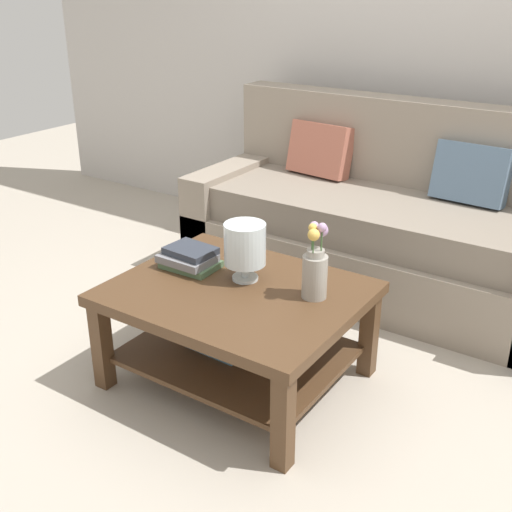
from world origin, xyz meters
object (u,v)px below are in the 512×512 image
couch (381,226)px  flower_pitcher (315,268)px  coffee_table (237,314)px  book_stack_main (190,258)px  glass_hurricane_vase (245,246)px

couch → flower_pitcher: (0.20, -1.18, 0.24)m
coffee_table → couch: bearing=85.0°
couch → book_stack_main: bearing=-108.7°
book_stack_main → coffee_table: bearing=-10.8°
couch → coffee_table: size_ratio=2.09×
couch → glass_hurricane_vase: 1.24m
glass_hurricane_vase → couch: bearing=83.6°
couch → flower_pitcher: 1.22m
coffee_table → glass_hurricane_vase: glass_hurricane_vase is taller
couch → book_stack_main: 1.32m
couch → book_stack_main: size_ratio=8.49×
book_stack_main → flower_pitcher: bearing=5.7°
glass_hurricane_vase → flower_pitcher: bearing=3.9°
flower_pitcher → glass_hurricane_vase: bearing=-176.1°
glass_hurricane_vase → flower_pitcher: (0.34, 0.02, -0.03)m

